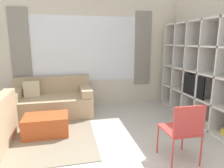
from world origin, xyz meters
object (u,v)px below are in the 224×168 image
object	(u,v)px
shelving_unit	(200,72)
ottoman	(46,125)
couch_main	(52,101)
folding_chair	(183,128)

from	to	relation	value
shelving_unit	ottoman	size ratio (longest dim) A/B	3.14
couch_main	ottoman	world-z (taller)	couch_main
shelving_unit	folding_chair	bearing A→B (deg)	-130.93
shelving_unit	couch_main	bearing A→B (deg)	163.19
shelving_unit	folding_chair	world-z (taller)	shelving_unit
ottoman	folding_chair	distance (m)	2.31
shelving_unit	couch_main	size ratio (longest dim) A/B	1.37
couch_main	folding_chair	distance (m)	3.01
ottoman	folding_chair	size ratio (longest dim) A/B	0.89
ottoman	folding_chair	xyz separation A→B (m)	(1.89, -1.29, 0.34)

